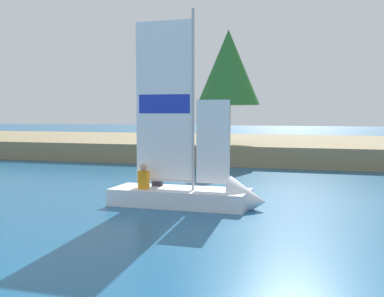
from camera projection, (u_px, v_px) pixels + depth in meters
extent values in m
cube|color=#897A56|center=(226.00, 147.00, 31.35)|extent=(80.00, 14.26, 1.01)
cylinder|color=brown|center=(228.00, 124.00, 26.20)|extent=(0.24, 0.24, 2.05)
cone|color=#286B2D|center=(228.00, 67.00, 25.98)|extent=(3.31, 3.31, 3.94)
cube|color=white|center=(180.00, 197.00, 14.02)|extent=(3.91, 1.47, 0.48)
cone|color=white|center=(248.00, 201.00, 13.42)|extent=(0.98, 1.32, 1.32)
cylinder|color=#B7B7BC|center=(193.00, 100.00, 13.71)|extent=(0.08, 0.08, 5.00)
cube|color=white|center=(164.00, 101.00, 13.97)|extent=(1.71, 0.03, 4.47)
cube|color=#1E33B2|center=(164.00, 104.00, 13.97)|extent=(1.54, 0.04, 0.54)
cube|color=white|center=(213.00, 142.00, 13.61)|extent=(0.95, 0.03, 2.31)
cylinder|color=#B7B7BC|center=(165.00, 180.00, 14.13)|extent=(1.71, 0.06, 0.06)
cube|color=orange|center=(144.00, 180.00, 13.98)|extent=(0.28, 0.20, 0.51)
sphere|color=tan|center=(144.00, 167.00, 13.95)|extent=(0.20, 0.20, 0.20)
cube|color=#26262D|center=(157.00, 177.00, 14.54)|extent=(0.28, 0.20, 0.55)
sphere|color=tan|center=(157.00, 164.00, 14.51)|extent=(0.20, 0.20, 0.20)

